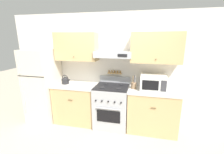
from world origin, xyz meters
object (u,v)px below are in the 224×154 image
object	(u,v)px
tea_kettle	(65,80)
utensil_crock	(134,85)
microwave	(153,83)
refrigerator	(43,85)
stove_range	(112,106)

from	to	relation	value
tea_kettle	utensil_crock	size ratio (longest dim) A/B	0.75
tea_kettle	microwave	bearing A→B (deg)	0.50
refrigerator	microwave	size ratio (longest dim) A/B	3.28
stove_range	microwave	distance (m)	1.06
stove_range	utensil_crock	bearing A→B (deg)	4.32
stove_range	refrigerator	distance (m)	1.76
refrigerator	microwave	bearing A→B (deg)	1.91
stove_range	tea_kettle	size ratio (longest dim) A/B	5.12
tea_kettle	microwave	distance (m)	2.03
stove_range	refrigerator	bearing A→B (deg)	-178.90
refrigerator	utensil_crock	xyz separation A→B (m)	(2.19, 0.07, 0.13)
microwave	utensil_crock	distance (m)	0.41
utensil_crock	stove_range	bearing A→B (deg)	-175.68
refrigerator	tea_kettle	xyz separation A→B (m)	(0.57, 0.07, 0.14)
tea_kettle	microwave	size ratio (longest dim) A/B	0.41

